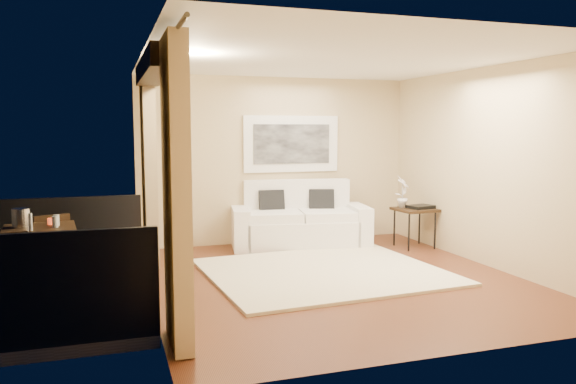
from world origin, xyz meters
TOP-DOWN VIEW (x-y plane):
  - floor at (0.00, 0.00)m, footprint 5.00×5.00m
  - room_shell at (-2.13, 0.00)m, footprint 5.00×6.40m
  - balcony at (-3.31, 0.00)m, footprint 1.81×2.60m
  - curtains at (-2.11, 0.00)m, footprint 0.16×4.80m
  - artwork at (0.25, 2.46)m, footprint 1.62×0.07m
  - rug at (-0.02, 0.31)m, footprint 3.11×2.76m
  - sofa at (0.26, 2.10)m, footprint 2.28×1.26m
  - side_table at (1.93, 1.37)m, footprint 0.61×0.61m
  - tray at (2.01, 1.33)m, footprint 0.43×0.36m
  - orchid at (1.77, 1.48)m, footprint 0.32×0.32m
  - bistro_table at (-3.36, -0.00)m, footprint 0.77×0.77m
  - balcony_chair_far at (-3.30, 0.53)m, footprint 0.49×0.49m
  - balcony_chair_near at (-3.58, -0.57)m, footprint 0.45×0.45m
  - ice_bucket at (-3.53, 0.05)m, footprint 0.18×0.18m
  - candle at (-3.26, 0.15)m, footprint 0.06×0.06m
  - vase at (-3.41, -0.19)m, footprint 0.04×0.04m
  - glass_a at (-3.20, -0.06)m, footprint 0.06×0.06m
  - glass_b at (-3.19, 0.04)m, footprint 0.06×0.06m

SIDE VIEW (x-z plane):
  - floor at x=0.00m, z-range 0.00..0.00m
  - rug at x=-0.02m, z-range 0.00..0.04m
  - balcony at x=-3.31m, z-range -0.41..0.76m
  - sofa at x=0.26m, z-range -0.15..0.88m
  - balcony_chair_near at x=-3.58m, z-range 0.07..0.95m
  - balcony_chair_far at x=-3.30m, z-range 0.07..0.97m
  - side_table at x=1.93m, z-range 0.25..0.88m
  - tray at x=2.01m, z-range 0.62..0.67m
  - bistro_table at x=-3.36m, z-range 0.34..1.17m
  - candle at x=-3.26m, z-range 0.84..0.91m
  - orchid at x=1.77m, z-range 0.62..1.14m
  - glass_a at x=-3.20m, z-range 0.84..0.96m
  - glass_b at x=-3.19m, z-range 0.84..0.96m
  - vase at x=-3.41m, z-range 0.84..1.02m
  - ice_bucket at x=-3.53m, z-range 0.84..1.04m
  - curtains at x=-2.11m, z-range 0.02..2.66m
  - artwork at x=0.25m, z-range 1.16..2.08m
  - room_shell at x=-2.13m, z-range 0.02..5.02m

